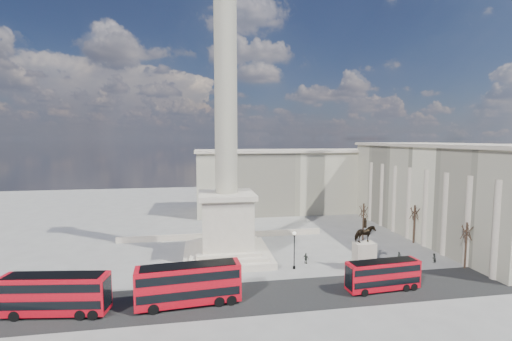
{
  "coord_description": "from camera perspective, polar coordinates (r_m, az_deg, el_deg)",
  "views": [
    {
      "loc": [
        -4.32,
        -50.17,
        19.53
      ],
      "look_at": [
        4.44,
        2.35,
        14.6
      ],
      "focal_mm": 24.0,
      "sensor_mm": 36.0,
      "label": 1
    }
  ],
  "objects": [
    {
      "name": "ground",
      "position": [
        54.01,
        -4.41,
        -15.93
      ],
      "size": [
        180.0,
        180.0,
        0.0
      ],
      "primitive_type": "plane",
      "color": "gray",
      "rests_on": "ground"
    },
    {
      "name": "asphalt_road",
      "position": [
        45.62,
        3.46,
        -20.06
      ],
      "size": [
        120.0,
        9.0,
        0.01
      ],
      "primitive_type": "cube",
      "color": "#242424",
      "rests_on": "ground"
    },
    {
      "name": "nelsons_column",
      "position": [
        55.73,
        -4.95,
        -1.54
      ],
      "size": [
        14.0,
        14.0,
        49.85
      ],
      "color": "beige",
      "rests_on": "ground"
    },
    {
      "name": "balustrade_wall",
      "position": [
        68.97,
        -5.61,
        -10.71
      ],
      "size": [
        40.0,
        0.6,
        1.1
      ],
      "primitive_type": "cube",
      "color": "#BCAF9C",
      "rests_on": "ground"
    },
    {
      "name": "building_east",
      "position": [
        78.47,
        29.64,
        -2.88
      ],
      "size": [
        19.0,
        46.0,
        18.6
      ],
      "color": "beige",
      "rests_on": "ground"
    },
    {
      "name": "building_northeast",
      "position": [
        94.06,
        5.59,
        -1.58
      ],
      "size": [
        51.0,
        17.0,
        16.6
      ],
      "color": "beige",
      "rests_on": "ground"
    },
    {
      "name": "red_bus_a",
      "position": [
        45.9,
        -30.36,
        -17.33
      ],
      "size": [
        11.66,
        4.11,
        4.63
      ],
      "rotation": [
        0.0,
        0.0,
        -0.14
      ],
      "color": "#BA0916",
      "rests_on": "ground"
    },
    {
      "name": "red_bus_b",
      "position": [
        42.97,
        -11.01,
        -18.06
      ],
      "size": [
        12.26,
        3.75,
        4.89
      ],
      "rotation": [
        0.0,
        0.0,
        0.08
      ],
      "color": "#BA0916",
      "rests_on": "ground"
    },
    {
      "name": "red_bus_c",
      "position": [
        48.91,
        20.45,
        -15.98
      ],
      "size": [
        9.81,
        2.89,
        3.93
      ],
      "rotation": [
        0.0,
        0.0,
        0.07
      ],
      "color": "#BA0916",
      "rests_on": "ground"
    },
    {
      "name": "victorian_lamp",
      "position": [
        52.79,
        6.4,
        -12.57
      ],
      "size": [
        0.49,
        0.49,
        5.71
      ],
      "rotation": [
        0.0,
        0.0,
        0.17
      ],
      "color": "black",
      "rests_on": "ground"
    },
    {
      "name": "equestrian_statue",
      "position": [
        54.96,
        17.6,
        -12.77
      ],
      "size": [
        3.76,
        2.82,
        7.9
      ],
      "color": "#BCAF9C",
      "rests_on": "ground"
    },
    {
      "name": "bare_tree_near",
      "position": [
        60.91,
        31.69,
        -8.5
      ],
      "size": [
        1.69,
        1.69,
        7.41
      ],
      "rotation": [
        0.0,
        0.0,
        -0.27
      ],
      "color": "#332319",
      "rests_on": "ground"
    },
    {
      "name": "bare_tree_mid",
      "position": [
        70.83,
        24.93,
        -6.26
      ],
      "size": [
        1.99,
        1.99,
        7.56
      ],
      "rotation": [
        0.0,
        0.0,
        -0.18
      ],
      "color": "#332319",
      "rests_on": "ground"
    },
    {
      "name": "bare_tree_far",
      "position": [
        69.2,
        17.5,
        -6.27
      ],
      "size": [
        1.85,
        1.85,
        7.56
      ],
      "rotation": [
        0.0,
        0.0,
        0.19
      ],
      "color": "#332319",
      "rests_on": "ground"
    },
    {
      "name": "pedestrian_walking",
      "position": [
        60.01,
        22.76,
        -13.22
      ],
      "size": [
        0.68,
        0.47,
        1.79
      ],
      "primitive_type": "imported",
      "rotation": [
        0.0,
        0.0,
        0.06
      ],
      "color": "#242721",
      "rests_on": "ground"
    },
    {
      "name": "pedestrian_standing",
      "position": [
        62.42,
        27.51,
        -12.81
      ],
      "size": [
        0.9,
        0.8,
        1.53
      ],
      "primitive_type": "imported",
      "rotation": [
        0.0,
        0.0,
        3.49
      ],
      "color": "#242721",
      "rests_on": "ground"
    },
    {
      "name": "pedestrian_crossing",
      "position": [
        55.87,
        8.32,
        -14.3
      ],
      "size": [
        0.98,
        1.01,
        1.7
      ],
      "primitive_type": "imported",
      "rotation": [
        0.0,
        0.0,
        2.31
      ],
      "color": "#242721",
      "rests_on": "ground"
    }
  ]
}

